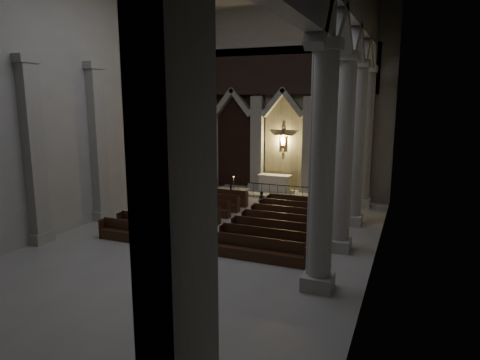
{
  "coord_description": "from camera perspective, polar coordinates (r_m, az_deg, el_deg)",
  "views": [
    {
      "loc": [
        8.17,
        -15.84,
        6.27
      ],
      "look_at": [
        0.44,
        3.0,
        2.36
      ],
      "focal_mm": 32.0,
      "sensor_mm": 36.0,
      "label": 1
    }
  ],
  "objects": [
    {
      "name": "room",
      "position": [
        17.87,
        -5.14,
        15.11
      ],
      "size": [
        24.0,
        24.1,
        12.0
      ],
      "color": "#999691",
      "rests_on": "ground"
    },
    {
      "name": "sanctuary_wall",
      "position": [
        28.57,
        5.81,
        11.51
      ],
      "size": [
        14.0,
        0.77,
        12.0
      ],
      "color": "#A19F96",
      "rests_on": "ground"
    },
    {
      "name": "right_arcade",
      "position": [
        17.44,
        13.95,
        15.69
      ],
      "size": [
        1.0,
        24.0,
        12.0
      ],
      "color": "#A19F96",
      "rests_on": "ground"
    },
    {
      "name": "left_pilasters",
      "position": [
        24.54,
        -15.32,
        4.97
      ],
      "size": [
        0.6,
        13.0,
        8.03
      ],
      "color": "#A19F96",
      "rests_on": "ground"
    },
    {
      "name": "sanctuary_step",
      "position": [
        28.36,
        5.02,
        -1.79
      ],
      "size": [
        8.5,
        2.6,
        0.15
      ],
      "primitive_type": "cube",
      "color": "#A19F96",
      "rests_on": "ground"
    },
    {
      "name": "altar",
      "position": [
        28.71,
        4.62,
        -0.35
      ],
      "size": [
        2.15,
        0.86,
        1.09
      ],
      "color": "beige",
      "rests_on": "sanctuary_step"
    },
    {
      "name": "altar_rail",
      "position": [
        26.66,
        3.96,
        -1.22
      ],
      "size": [
        5.35,
        0.09,
        1.05
      ],
      "color": "black",
      "rests_on": "ground"
    },
    {
      "name": "candle_stand_left",
      "position": [
        27.51,
        -0.86,
        -1.52
      ],
      "size": [
        0.23,
        0.23,
        1.34
      ],
      "color": "#B07F36",
      "rests_on": "ground"
    },
    {
      "name": "candle_stand_right",
      "position": [
        26.82,
        9.5,
        -1.96
      ],
      "size": [
        0.24,
        0.24,
        1.4
      ],
      "color": "#B07F36",
      "rests_on": "ground"
    },
    {
      "name": "pews",
      "position": [
        21.31,
        -1.18,
        -5.4
      ],
      "size": [
        9.51,
        8.07,
        0.92
      ],
      "color": "black",
      "rests_on": "ground"
    },
    {
      "name": "worshipper",
      "position": [
        24.21,
        2.86,
        -2.81
      ],
      "size": [
        0.46,
        0.38,
        1.1
      ],
      "primitive_type": "imported",
      "rotation": [
        0.0,
        0.0,
        -0.33
      ],
      "color": "black",
      "rests_on": "ground"
    }
  ]
}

